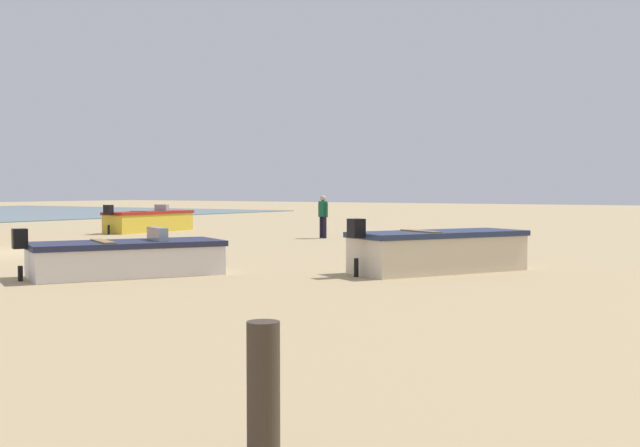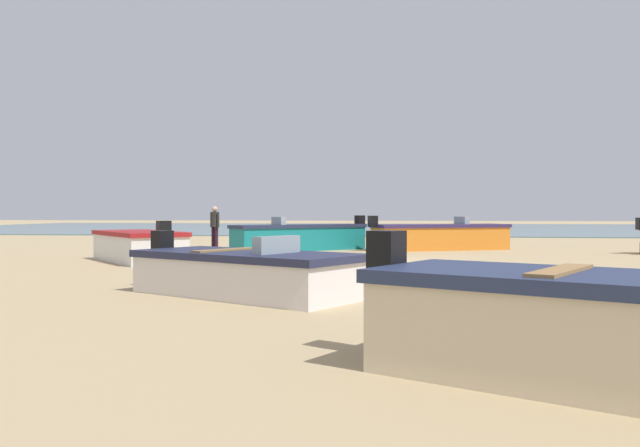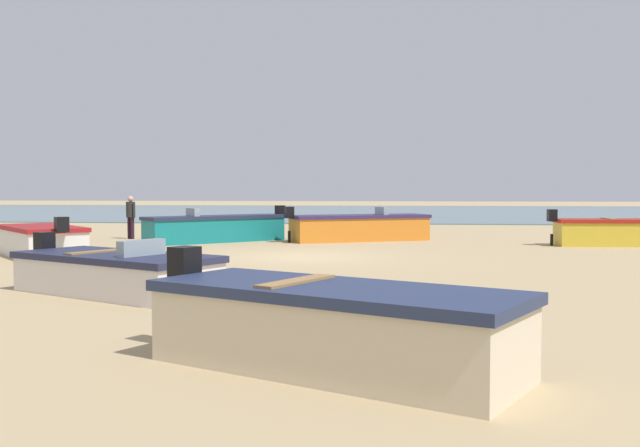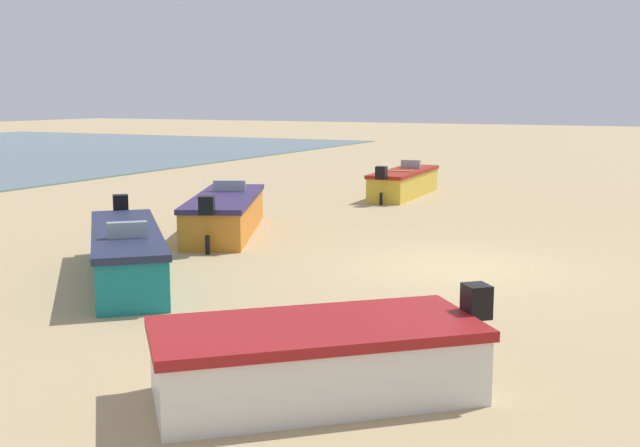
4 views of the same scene
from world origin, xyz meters
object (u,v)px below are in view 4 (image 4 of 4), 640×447
object	(u,v)px
boat_white_2	(317,360)
boat_teal_4	(126,254)
boat_yellow_1	(404,183)
boat_orange_5	(225,214)

from	to	relation	value
boat_white_2	boat_teal_4	world-z (taller)	boat_teal_4
boat_yellow_1	boat_orange_5	distance (m)	9.01
boat_teal_4	boat_orange_5	size ratio (longest dim) A/B	0.89
boat_teal_4	boat_yellow_1	bearing A→B (deg)	-133.22
boat_yellow_1	boat_teal_4	distance (m)	13.95
boat_orange_5	boat_teal_4	bearing A→B (deg)	-102.35
boat_yellow_1	boat_white_2	size ratio (longest dim) A/B	1.28
boat_teal_4	boat_orange_5	distance (m)	5.16
boat_white_2	boat_yellow_1	bearing A→B (deg)	-24.57
boat_yellow_1	boat_teal_4	bearing A→B (deg)	-94.40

